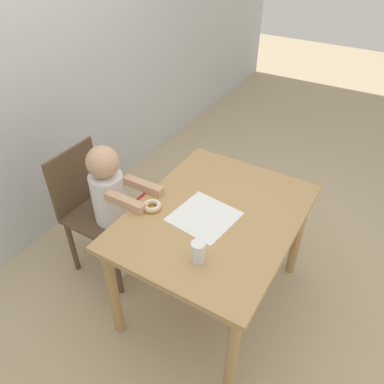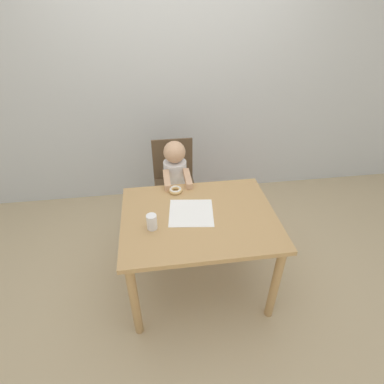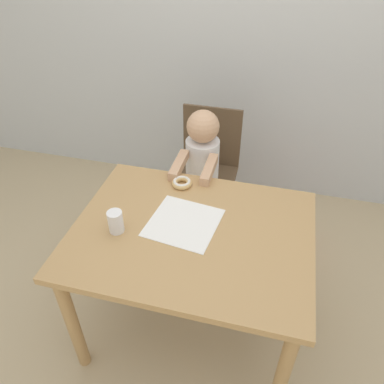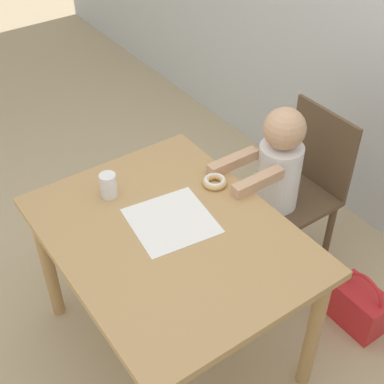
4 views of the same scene
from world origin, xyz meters
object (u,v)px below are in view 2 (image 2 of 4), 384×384
object	(u,v)px
chair	(175,186)
handbag	(225,210)
child_figure	(176,187)
cup	(152,222)
donut	(175,190)

from	to	relation	value
chair	handbag	xyz separation A→B (m)	(0.52, -0.01, -0.35)
child_figure	cup	bearing A→B (deg)	-106.52
chair	child_figure	bearing A→B (deg)	-90.00
chair	handbag	distance (m)	0.62
donut	handbag	bearing A→B (deg)	40.95
donut	handbag	world-z (taller)	donut
chair	donut	world-z (taller)	chair
chair	donut	bearing A→B (deg)	-93.45
child_figure	donut	xyz separation A→B (m)	(-0.03, -0.35, 0.21)
chair	cup	distance (m)	0.96
chair	handbag	size ratio (longest dim) A/B	2.73
donut	handbag	xyz separation A→B (m)	(0.54, 0.47, -0.62)
handbag	cup	size ratio (longest dim) A/B	2.99
handbag	cup	xyz separation A→B (m)	(-0.74, -0.88, 0.66)
handbag	cup	world-z (taller)	cup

